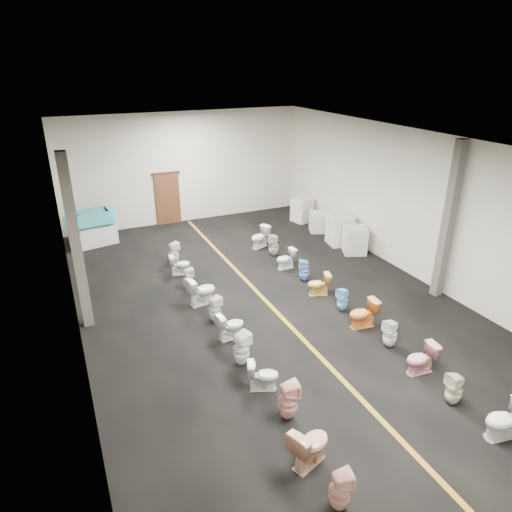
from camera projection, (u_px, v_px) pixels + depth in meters
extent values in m
plane|color=black|center=(269.00, 304.00, 12.91)|extent=(16.00, 16.00, 0.00)
plane|color=black|center=(271.00, 143.00, 11.12)|extent=(16.00, 16.00, 0.00)
plane|color=beige|center=(184.00, 168.00, 18.70)|extent=(10.00, 0.00, 10.00)
plane|color=beige|center=(68.00, 261.00, 10.12)|extent=(0.00, 16.00, 16.00)
plane|color=beige|center=(417.00, 206.00, 13.91)|extent=(0.00, 16.00, 16.00)
cube|color=#987316|center=(269.00, 304.00, 12.91)|extent=(0.12, 15.60, 0.01)
cube|color=#562D19|center=(168.00, 199.00, 18.82)|extent=(1.00, 0.10, 2.10)
cube|color=#331C11|center=(166.00, 173.00, 18.40)|extent=(1.15, 0.08, 0.10)
cube|color=#59544C|center=(76.00, 244.00, 11.05)|extent=(0.25, 0.25, 4.50)
cube|color=#59544C|center=(448.00, 222.00, 12.57)|extent=(0.25, 0.25, 4.50)
cube|color=silver|center=(94.00, 236.00, 16.89)|extent=(1.72, 1.11, 0.71)
cube|color=#45BCC8|center=(91.00, 218.00, 16.61)|extent=(1.28, 0.81, 0.50)
cylinder|color=#45BCC8|center=(74.00, 221.00, 16.32)|extent=(0.66, 0.66, 0.50)
cylinder|color=#45BCC8|center=(107.00, 215.00, 16.90)|extent=(0.66, 0.66, 0.50)
cube|color=teal|center=(90.00, 213.00, 16.53)|extent=(1.05, 0.59, 0.20)
cube|color=silver|center=(355.00, 240.00, 16.13)|extent=(0.99, 0.99, 0.97)
cube|color=silver|center=(340.00, 229.00, 16.88)|extent=(0.96, 0.96, 1.13)
cube|color=silver|center=(319.00, 222.00, 18.19)|extent=(0.91, 0.91, 0.78)
cube|color=silver|center=(302.00, 210.00, 19.27)|extent=(0.86, 0.86, 1.01)
imported|color=#E7A993|center=(340.00, 490.00, 6.92)|extent=(0.40, 0.39, 0.74)
imported|color=tan|center=(310.00, 445.00, 7.69)|extent=(0.89, 0.69, 0.80)
imported|color=#EAA59E|center=(288.00, 401.00, 8.67)|extent=(0.42, 0.42, 0.83)
imported|color=silver|center=(263.00, 375.00, 9.48)|extent=(0.74, 0.59, 0.67)
imported|color=white|center=(241.00, 349.00, 10.22)|extent=(0.47, 0.47, 0.82)
imported|color=white|center=(231.00, 326.00, 11.21)|extent=(0.72, 0.44, 0.70)
imported|color=silver|center=(215.00, 309.00, 11.93)|extent=(0.42, 0.42, 0.72)
imported|color=white|center=(201.00, 291.00, 12.77)|extent=(0.86, 0.58, 0.82)
imported|color=silver|center=(188.00, 279.00, 13.61)|extent=(0.33, 0.32, 0.68)
imported|color=white|center=(180.00, 265.00, 14.58)|extent=(0.70, 0.46, 0.66)
imported|color=white|center=(174.00, 253.00, 15.37)|extent=(0.43, 0.42, 0.74)
imported|color=white|center=(506.00, 420.00, 8.23)|extent=(0.83, 0.56, 0.78)
imported|color=beige|center=(454.00, 389.00, 9.06)|extent=(0.35, 0.34, 0.72)
imported|color=pink|center=(421.00, 359.00, 9.97)|extent=(0.72, 0.45, 0.71)
imported|color=white|center=(390.00, 334.00, 10.86)|extent=(0.41, 0.41, 0.74)
imported|color=orange|center=(363.00, 314.00, 11.67)|extent=(0.78, 0.49, 0.76)
imported|color=#7CC8ED|center=(343.00, 299.00, 12.44)|extent=(0.41, 0.41, 0.69)
imported|color=#F1C95A|center=(319.00, 284.00, 13.30)|extent=(0.74, 0.54, 0.67)
imported|color=#6FABEE|center=(304.00, 270.00, 14.12)|extent=(0.42, 0.42, 0.72)
imported|color=white|center=(286.00, 259.00, 14.98)|extent=(0.68, 0.41, 0.67)
imported|color=beige|center=(274.00, 245.00, 15.91)|extent=(0.43, 0.42, 0.80)
imported|color=white|center=(260.00, 237.00, 16.65)|extent=(0.88, 0.70, 0.78)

